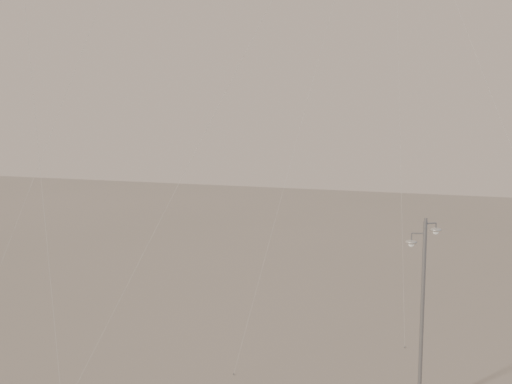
% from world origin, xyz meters
% --- Properties ---
extents(street_lamp, '(1.53, 0.89, 9.03)m').
position_xyz_m(street_lamp, '(6.49, 6.85, 4.81)').
color(street_lamp, gray).
rests_on(street_lamp, ground).
extents(kite_3, '(4.48, 4.23, 23.16)m').
position_xyz_m(kite_3, '(-9.47, 1.04, 16.23)').
color(kite_3, maroon).
rests_on(kite_3, ground).
extents(kite_4, '(8.89, 6.01, 21.32)m').
position_xyz_m(kite_4, '(8.26, 8.73, 16.18)').
color(kite_4, '#2F2A27').
rests_on(kite_4, ground).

